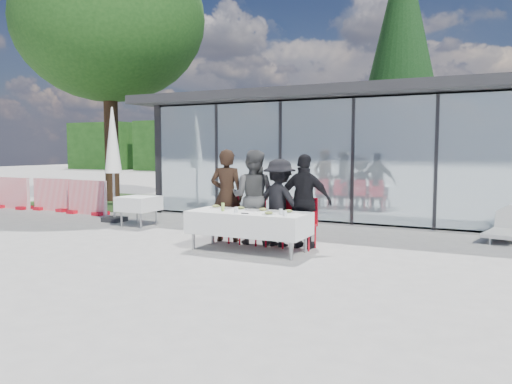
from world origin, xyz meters
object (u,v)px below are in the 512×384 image
Objects in this scene: plate_d at (288,212)px; conifer_tree at (402,48)px; juice_bottle at (223,207)px; plate_a at (216,207)px; lounger at (506,228)px; plate_c at (263,210)px; diner_b at (253,197)px; spare_table_left at (139,204)px; diner_d at (305,201)px; market_umbrella at (113,147)px; diner_chair_c at (280,219)px; diner_chair_a at (227,215)px; diner_chair_b at (254,217)px; folded_eyeglasses at (245,213)px; plate_b at (241,208)px; deciduous_tree at (109,21)px; plate_extra at (269,214)px; diner_a at (227,195)px; diner_chair_d at (305,221)px; diner_c at (279,203)px; dining_table at (248,223)px.

plate_d is 13.74m from conifer_tree.
juice_bottle is 14.00m from conifer_tree.
lounger is at bearing 31.46° from plate_a.
plate_a and plate_c have the same top height.
spare_table_left is at bearing -19.69° from diner_b.
diner_d reaches higher than spare_table_left.
diner_d is 0.61× the size of market_umbrella.
diner_chair_c is 0.68× the size of lounger.
lounger is (4.80, 3.55, -0.57)m from juice_bottle.
diner_chair_a is 6.16× the size of juice_bottle.
diner_chair_b reaches higher than lounger.
plate_d is 6.05m from market_umbrella.
plate_c is at bearing 72.86° from folded_eyeglasses.
plate_b reaches higher than lounger.
juice_bottle is (-1.30, -0.88, -0.08)m from diner_d.
plate_c is at bearing -98.27° from diner_chair_c.
plate_c is 11.96m from deciduous_tree.
diner_chair_b is 3.98× the size of plate_extra.
diner_a reaches higher than diner_d.
diner_chair_c is (0.58, 0.00, 0.00)m from diner_chair_b.
lounger is (3.50, 2.64, -0.28)m from diner_chair_d.
diner_c is 7.02× the size of plate_c.
diner_d is 11.51× the size of juice_bottle.
diner_chair_b is 1.17m from diner_d.
diner_b is at bearing 167.27° from diner_a.
diner_b is at bearing -93.09° from conifer_tree.
plate_extra is 4.78m from spare_table_left.
deciduous_tree is at bearing 146.30° from plate_extra.
diner_chair_a is 0.57× the size of diner_c.
market_umbrella is (-4.47, 2.00, 1.13)m from juice_bottle.
plate_c is (-0.62, -0.60, 0.24)m from diner_chair_d.
diner_c reaches higher than lounger.
diner_c reaches higher than plate_b.
diner_chair_a is 0.58m from plate_a.
plate_extra is 0.02× the size of conifer_tree.
folded_eyeglasses is 5.66m from lounger.
dining_table is 0.57m from juice_bottle.
plate_d is 12.37m from deciduous_tree.
market_umbrella is at bearing -10.53° from diner_d.
diner_chair_a is 6.96× the size of folded_eyeglasses.
diner_chair_b is (0.61, 0.00, 0.00)m from diner_chair_a.
plate_extra is (0.32, -0.43, 0.00)m from plate_c.
plate_extra is at bearing 4.40° from folded_eyeglasses.
plate_b is (0.58, -0.04, 0.00)m from plate_a.
diner_d is at bearing 16.75° from plate_a.
diner_c is at bearing -177.44° from diner_chair_d.
diner_b is at bearing 41.42° from plate_a.
dining_table is at bearing 18.63° from juice_bottle.
diner_chair_a and diner_chair_c have the same top height.
plate_c is (0.49, -0.03, 0.00)m from plate_b.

